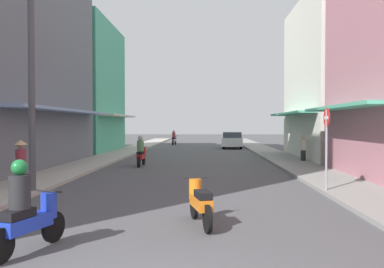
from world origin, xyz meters
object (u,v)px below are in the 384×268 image
object	(u,v)px
motorbike_orange	(200,201)
pedestrian_crossing	(303,149)
motorbike_red	(141,152)
street_sign_no_entry	(326,138)
utility_pole	(31,67)
parked_car	(232,140)
motorbike_silver	(174,138)
pedestrian_midway	(21,161)
motorbike_blue	(28,211)

from	to	relation	value
motorbike_orange	pedestrian_crossing	distance (m)	14.97
motorbike_red	street_sign_no_entry	distance (m)	10.57
motorbike_orange	utility_pole	size ratio (longest dim) A/B	0.23
parked_car	utility_pole	size ratio (longest dim) A/B	0.55
parked_car	street_sign_no_entry	distance (m)	23.33
motorbike_silver	pedestrian_crossing	distance (m)	20.41
motorbike_silver	pedestrian_midway	size ratio (longest dim) A/B	1.11
motorbike_silver	motorbike_red	bearing A→B (deg)	-90.14
pedestrian_midway	pedestrian_crossing	bearing A→B (deg)	38.98
motorbike_red	street_sign_no_entry	bearing A→B (deg)	-48.17
utility_pole	pedestrian_crossing	bearing A→B (deg)	44.03
pedestrian_crossing	motorbike_blue	bearing A→B (deg)	-117.79
motorbike_blue	pedestrian_midway	xyz separation A→B (m)	(-3.17, 6.54, 0.21)
motorbike_red	motorbike_silver	bearing A→B (deg)	89.86
parked_car	motorbike_orange	bearing A→B (deg)	-95.19
motorbike_red	street_sign_no_entry	xyz separation A→B (m)	(7.01, -7.84, 1.01)
utility_pole	street_sign_no_entry	distance (m)	9.29
parked_car	street_sign_no_entry	bearing A→B (deg)	-86.63
utility_pole	street_sign_no_entry	size ratio (longest dim) A/B	2.86
motorbike_blue	motorbike_red	world-z (taller)	same
street_sign_no_entry	parked_car	bearing A→B (deg)	93.37
motorbike_silver	utility_pole	distance (m)	29.09
utility_pole	motorbike_blue	bearing A→B (deg)	-67.07
pedestrian_crossing	pedestrian_midway	size ratio (longest dim) A/B	0.95
motorbike_red	utility_pole	bearing A→B (deg)	-103.68
motorbike_blue	motorbike_orange	bearing A→B (deg)	34.79
motorbike_orange	pedestrian_crossing	bearing A→B (deg)	68.31
motorbike_silver	motorbike_orange	distance (m)	32.55
motorbike_red	pedestrian_crossing	world-z (taller)	motorbike_red
street_sign_no_entry	motorbike_blue	bearing A→B (deg)	-138.35
motorbike_red	utility_pole	size ratio (longest dim) A/B	0.24
pedestrian_crossing	street_sign_no_entry	world-z (taller)	street_sign_no_entry
motorbike_blue	motorbike_red	bearing A→B (deg)	91.37
motorbike_orange	pedestrian_crossing	world-z (taller)	pedestrian_crossing
pedestrian_crossing	pedestrian_midway	world-z (taller)	pedestrian_midway
parked_car	motorbike_silver	bearing A→B (deg)	137.34
motorbike_blue	pedestrian_midway	world-z (taller)	pedestrian_midway
motorbike_silver	utility_pole	xyz separation A→B (m)	(-2.06, -28.84, 3.17)
motorbike_blue	pedestrian_crossing	xyz separation A→B (m)	(8.37, 15.88, 0.06)
motorbike_red	parked_car	xyz separation A→B (m)	(5.64, 15.43, 0.04)
motorbike_blue	pedestrian_midway	distance (m)	7.27
motorbike_orange	motorbike_red	size ratio (longest dim) A/B	0.98
motorbike_blue	street_sign_no_entry	xyz separation A→B (m)	(6.69, 5.95, 1.01)
utility_pole	motorbike_silver	bearing A→B (deg)	85.91
pedestrian_midway	parked_car	bearing A→B (deg)	69.49
motorbike_silver	motorbike_red	world-z (taller)	same
motorbike_orange	pedestrian_midway	xyz separation A→B (m)	(-6.01, 4.57, 0.41)
motorbike_orange	motorbike_silver	bearing A→B (deg)	95.49
motorbike_orange	parked_car	world-z (taller)	parked_car
motorbike_blue	parked_car	xyz separation A→B (m)	(5.31, 29.22, 0.04)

